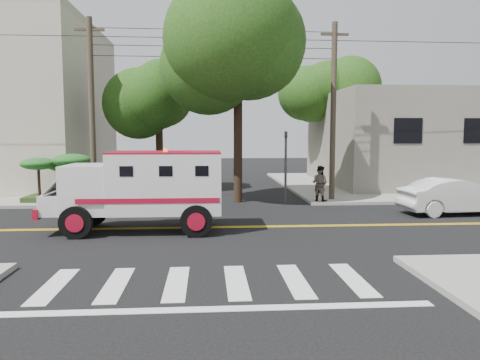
{
  "coord_description": "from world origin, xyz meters",
  "views": [
    {
      "loc": [
        -0.07,
        -17.2,
        3.47
      ],
      "look_at": [
        1.27,
        1.72,
        1.6
      ],
      "focal_mm": 35.0,
      "sensor_mm": 36.0,
      "label": 1
    }
  ],
  "objects": [
    {
      "name": "armored_truck",
      "position": [
        -2.35,
        -0.45,
        1.62
      ],
      "size": [
        6.28,
        2.58,
        2.85
      ],
      "rotation": [
        0.0,
        0.0,
        -0.01
      ],
      "color": "silver",
      "rests_on": "ground"
    },
    {
      "name": "ground",
      "position": [
        0.0,
        0.0,
        0.0
      ],
      "size": [
        100.0,
        100.0,
        0.0
      ],
      "primitive_type": "plane",
      "color": "black",
      "rests_on": "ground"
    },
    {
      "name": "building_right",
      "position": [
        15.0,
        14.0,
        3.15
      ],
      "size": [
        14.0,
        12.0,
        6.0
      ],
      "primitive_type": "cube",
      "color": "slate",
      "rests_on": "sidewalk_ne"
    },
    {
      "name": "utility_pole_right",
      "position": [
        6.3,
        6.2,
        4.5
      ],
      "size": [
        0.28,
        0.28,
        9.0
      ],
      "primitive_type": "cylinder",
      "color": "#382D23",
      "rests_on": "ground"
    },
    {
      "name": "sidewalk_ne",
      "position": [
        13.5,
        13.5,
        0.07
      ],
      "size": [
        17.0,
        17.0,
        0.15
      ],
      "primitive_type": "cube",
      "color": "gray",
      "rests_on": "ground"
    },
    {
      "name": "traffic_signal",
      "position": [
        3.8,
        5.6,
        2.23
      ],
      "size": [
        0.15,
        0.18,
        3.6
      ],
      "color": "#3F3F42",
      "rests_on": "ground"
    },
    {
      "name": "utility_pole_left",
      "position": [
        -5.6,
        6.0,
        4.5
      ],
      "size": [
        0.28,
        0.28,
        9.0
      ],
      "primitive_type": "cylinder",
      "color": "#382D23",
      "rests_on": "ground"
    },
    {
      "name": "tree_main",
      "position": [
        1.94,
        6.21,
        7.2
      ],
      "size": [
        6.08,
        5.7,
        9.85
      ],
      "color": "black",
      "rests_on": "ground"
    },
    {
      "name": "palm_planter",
      "position": [
        -7.44,
        6.62,
        1.65
      ],
      "size": [
        3.52,
        2.63,
        2.36
      ],
      "color": "#1E3314",
      "rests_on": "sidewalk_nw"
    },
    {
      "name": "parked_sedan",
      "position": [
        10.66,
        2.14,
        0.78
      ],
      "size": [
        4.86,
        2.02,
        1.56
      ],
      "primitive_type": "imported",
      "rotation": [
        0.0,
        0.0,
        1.65
      ],
      "color": "silver",
      "rests_on": "ground"
    },
    {
      "name": "accessibility_sign",
      "position": [
        -6.2,
        6.17,
        1.37
      ],
      "size": [
        0.45,
        0.1,
        2.02
      ],
      "color": "#3F3F42",
      "rests_on": "ground"
    },
    {
      "name": "pedestrian_b",
      "position": [
        5.5,
        5.5,
        1.03
      ],
      "size": [
        1.08,
        1.06,
        1.76
      ],
      "primitive_type": "imported",
      "rotation": [
        0.0,
        0.0,
        2.42
      ],
      "color": "gray",
      "rests_on": "sidewalk_ne"
    },
    {
      "name": "pedestrian_a",
      "position": [
        5.5,
        5.5,
        0.97
      ],
      "size": [
        0.68,
        0.54,
        1.63
      ],
      "primitive_type": "imported",
      "rotation": [
        0.0,
        0.0,
        3.42
      ],
      "color": "gray",
      "rests_on": "sidewalk_ne"
    },
    {
      "name": "tree_right",
      "position": [
        8.84,
        15.77,
        6.09
      ],
      "size": [
        4.8,
        4.5,
        8.2
      ],
      "color": "black",
      "rests_on": "ground"
    },
    {
      "name": "tree_left",
      "position": [
        -2.68,
        11.79,
        5.73
      ],
      "size": [
        4.48,
        4.2,
        7.7
      ],
      "color": "black",
      "rests_on": "ground"
    }
  ]
}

